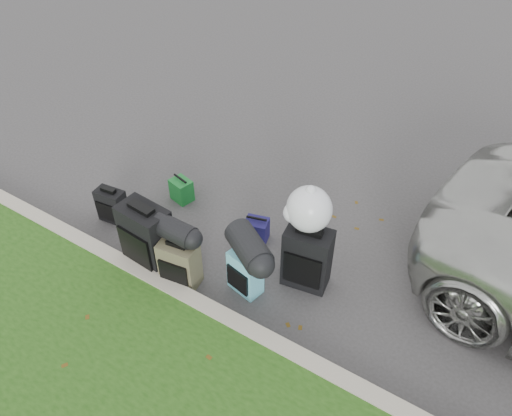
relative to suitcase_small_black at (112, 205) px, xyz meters
The scene contains 12 objects.
ground 1.93m from the suitcase_small_black, 12.50° to the left, with size 120.00×120.00×0.00m, color #383535.
curb 1.97m from the suitcase_small_black, 17.38° to the right, with size 120.00×0.18×0.15m, color #9E937F.
suitcase_small_black is the anchor object (origin of this frame).
suitcase_large_black_left 0.98m from the suitcase_small_black, 19.73° to the right, with size 0.57×0.34×0.82m, color black.
suitcase_olive 1.45m from the suitcase_small_black, 14.62° to the right, with size 0.42×0.26×0.57m, color #423D2A.
suitcase_teal 2.07m from the suitcase_small_black, ahead, with size 0.36×0.22×0.52m, color teal.
suitcase_large_black_right 2.61m from the suitcase_small_black, ahead, with size 0.50×0.30×0.75m, color black.
tote_green 0.92m from the suitcase_small_black, 58.06° to the left, with size 0.27×0.22×0.31m, color #1A752B.
tote_navy 1.87m from the suitcase_small_black, 20.88° to the left, with size 0.28×0.22×0.30m, color #1B1751.
duffel_left 1.44m from the suitcase_small_black, 12.75° to the right, with size 0.25×0.25×0.47m, color black.
duffel_right 2.16m from the suitcase_small_black, ahead, with size 0.31×0.31×0.56m, color black.
trash_bag 2.67m from the suitcase_small_black, 10.19° to the left, with size 0.48×0.48×0.48m, color silver.
Camera 1 is at (2.24, -3.50, 4.31)m, focal length 35.00 mm.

